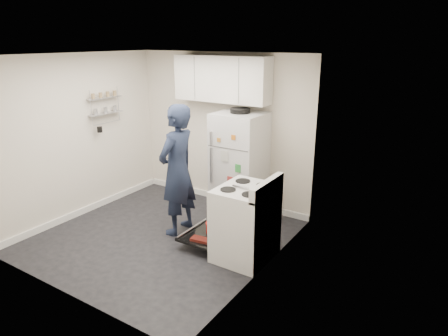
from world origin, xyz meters
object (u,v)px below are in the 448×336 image
Objects in this scene: electric_range at (245,223)px; person at (177,170)px; open_oven_door at (210,232)px; refrigerator at (239,165)px.

person reaches higher than electric_range.
refrigerator is (-0.16, 1.06, 0.65)m from open_oven_door.
electric_range is 0.63m from open_oven_door.
electric_range is at bearing -3.92° from open_oven_door.
electric_range is 1.36m from refrigerator.
electric_range is 1.26m from person.
refrigerator is 1.08m from person.
person is (-0.44, -0.98, 0.11)m from refrigerator.
person is at bearing -114.12° from refrigerator.
refrigerator is at bearing 98.69° from open_oven_door.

